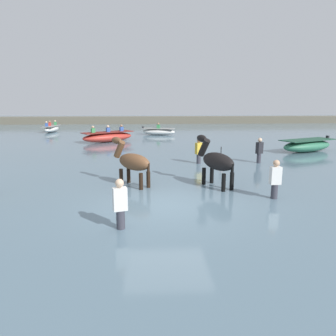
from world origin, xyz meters
The scene contains 14 objects.
ground_plane centered at (0.00, 0.00, 0.00)m, with size 120.00×120.00×0.00m, color #756B56.
water_surface centered at (0.00, 10.00, 0.21)m, with size 90.00×90.00×0.43m, color slate.
horse_lead_bay centered at (-1.09, 2.08, 1.23)m, with size 1.59×1.59×2.08m.
horse_trailing_black centered at (1.80, 1.79, 1.27)m, with size 1.24×1.90×2.15m.
boat_mid_outer centered at (-9.75, 21.56, 0.73)m, with size 1.04×3.00×1.06m.
boat_distant_east centered at (-3.50, 14.04, 0.79)m, with size 3.86×3.14×1.20m.
boat_near_port centered at (8.68, 8.93, 0.78)m, with size 3.75×2.54×0.86m.
boat_near_starboard centered at (0.27, 18.41, 0.72)m, with size 3.03×1.67×1.05m.
person_onlooker_left centered at (-1.18, -1.71, 0.87)m, with size 0.36×0.28×1.63m.
person_onlooker_right centered at (1.83, 5.85, 0.87)m, with size 0.38×0.32×1.63m.
person_wading_close centered at (3.30, 0.33, 0.87)m, with size 0.33×0.21×1.63m.
person_wading_mid centered at (4.74, 5.83, 0.87)m, with size 0.38×0.33×1.63m.
channel_buoy centered at (2.87, 5.77, 0.61)m, with size 0.35×0.35×0.81m.
far_shoreline centered at (0.00, 32.14, 0.65)m, with size 80.00×2.40×1.30m, color #605B4C.
Camera 1 is at (-0.47, -8.64, 3.38)m, focal length 33.45 mm.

